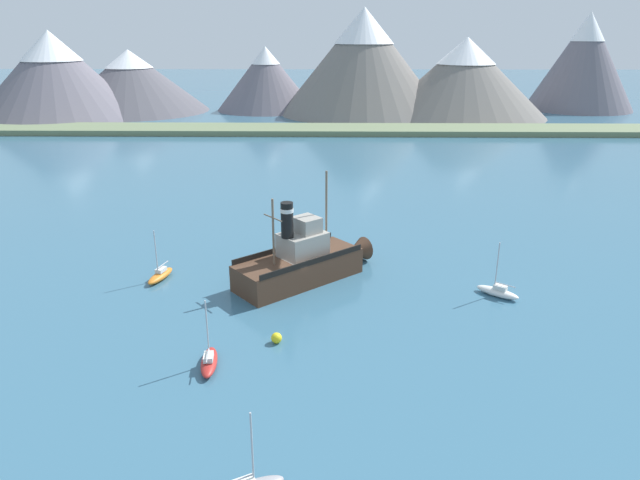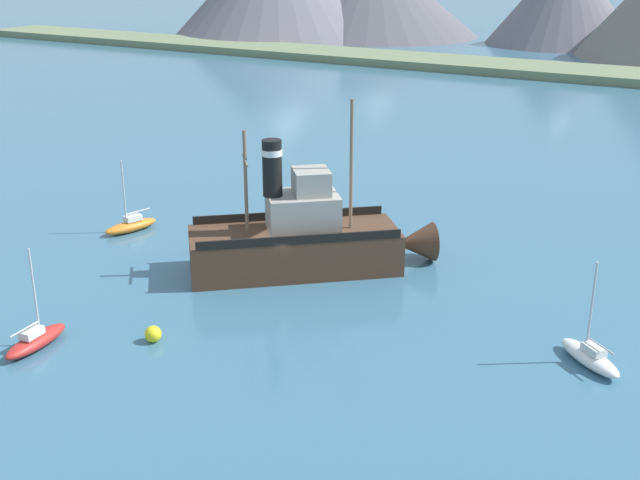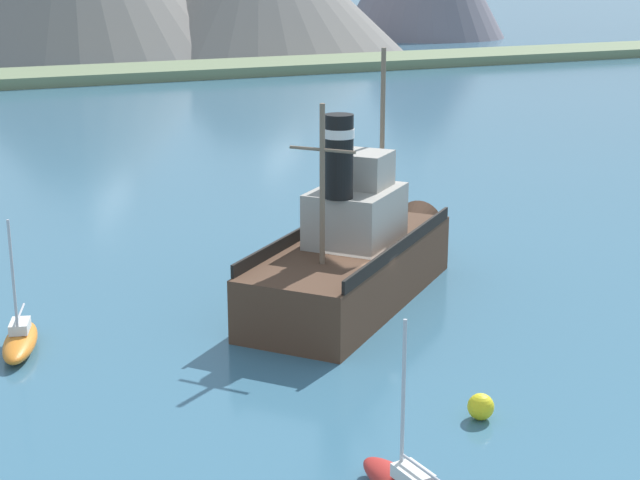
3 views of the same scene
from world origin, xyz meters
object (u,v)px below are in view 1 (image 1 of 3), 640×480
object	(u,v)px
old_tugboat	(304,261)
mooring_buoy	(276,338)
sailboat_red	(209,361)
sailboat_white	(498,292)
sailboat_orange	(160,275)

from	to	relation	value
old_tugboat	mooring_buoy	size ratio (longest dim) A/B	16.21
sailboat_red	mooring_buoy	size ratio (longest dim) A/B	6.04
sailboat_white	sailboat_red	bearing A→B (deg)	-153.45
old_tugboat	sailboat_orange	size ratio (longest dim) A/B	2.68
sailboat_red	mooring_buoy	xyz separation A→B (m)	(4.36, 3.26, -0.02)
mooring_buoy	sailboat_orange	bearing A→B (deg)	136.28
sailboat_orange	mooring_buoy	size ratio (longest dim) A/B	6.04
old_tugboat	sailboat_white	bearing A→B (deg)	-10.83
mooring_buoy	sailboat_red	bearing A→B (deg)	-143.22
old_tugboat	sailboat_red	size ratio (longest dim) A/B	2.68
sailboat_orange	mooring_buoy	distance (m)	16.32
sailboat_orange	sailboat_red	bearing A→B (deg)	-62.91
old_tugboat	sailboat_white	distance (m)	17.38
old_tugboat	sailboat_red	xyz separation A→B (m)	(-5.92, -14.71, -1.40)
sailboat_white	sailboat_red	distance (m)	25.64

